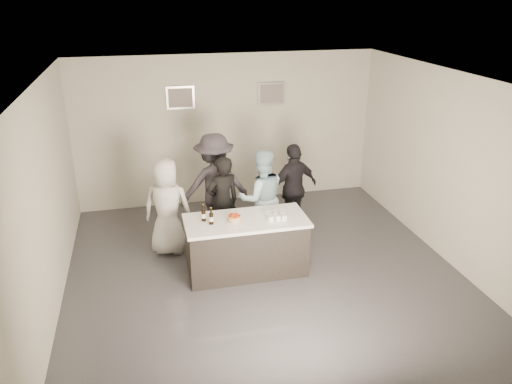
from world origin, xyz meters
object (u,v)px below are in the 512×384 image
person_guest_right (294,188)px  person_main_blue (261,198)px  beer_bottle_a (203,213)px  beer_bottle_b (211,216)px  person_main_black (223,202)px  person_guest_back (215,185)px  cake (234,219)px  person_guest_left (167,207)px  bar_counter (246,245)px

person_guest_right → person_main_blue: bearing=10.6°
beer_bottle_a → beer_bottle_b: bearing=-55.0°
person_main_black → person_guest_back: bearing=-99.2°
person_main_black → person_guest_back: (-0.06, 0.48, 0.13)m
person_main_black → cake: bearing=74.6°
person_main_blue → person_guest_back: (-0.71, 0.55, 0.08)m
cake → person_guest_left: person_guest_left is taller
person_guest_right → cake: bearing=25.3°
bar_counter → beer_bottle_b: (-0.53, -0.05, 0.58)m
bar_counter → person_guest_right: bearing=47.1°
beer_bottle_a → person_main_black: 0.96m
beer_bottle_a → beer_bottle_b: (0.10, -0.14, 0.00)m
person_main_black → person_guest_left: 0.92m
person_main_blue → person_guest_right: bearing=-153.1°
cake → person_guest_right: bearing=43.5°
beer_bottle_b → person_main_black: 1.05m
person_main_black → person_guest_right: size_ratio=0.98×
beer_bottle_a → person_guest_left: (-0.49, 0.82, -0.21)m
bar_counter → beer_bottle_a: 0.86m
person_main_blue → beer_bottle_a: bearing=33.1°
person_guest_left → person_guest_back: size_ratio=0.87×
bar_counter → person_guest_right: person_guest_right is taller
person_main_black → person_guest_left: (-0.92, -0.01, 0.01)m
cake → beer_bottle_b: beer_bottle_b is taller
beer_bottle_a → person_main_black: bearing=62.6°
person_main_black → person_guest_back: size_ratio=0.86×
bar_counter → person_main_blue: bearing=62.0°
cake → person_main_blue: 1.09m
bar_counter → person_guest_back: size_ratio=0.99×
bar_counter → cake: bearing=-171.2°
cake → person_guest_left: size_ratio=0.12×
beer_bottle_b → person_main_blue: size_ratio=0.15×
bar_counter → beer_bottle_b: 0.79m
bar_counter → person_main_blue: person_main_blue is taller
bar_counter → person_guest_back: person_guest_back is taller
person_main_black → beer_bottle_b: bearing=54.7°
beer_bottle_a → person_guest_back: size_ratio=0.14×
person_guest_left → person_guest_right: bearing=-154.2°
cake → person_guest_left: 1.34m
beer_bottle_a → person_main_black: size_ratio=0.16×
beer_bottle_b → person_guest_left: 1.15m
beer_bottle_a → person_main_blue: bearing=35.0°
person_guest_right → person_guest_back: bearing=-25.0°
bar_counter → beer_bottle_a: bearing=171.7°
beer_bottle_a → person_main_blue: (1.08, 0.76, -0.18)m
beer_bottle_a → person_main_blue: 1.33m
bar_counter → beer_bottle_b: size_ratio=7.15×
person_guest_back → cake: bearing=91.0°
cake → beer_bottle_a: (-0.45, 0.12, 0.09)m
beer_bottle_a → person_main_blue: person_main_blue is taller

